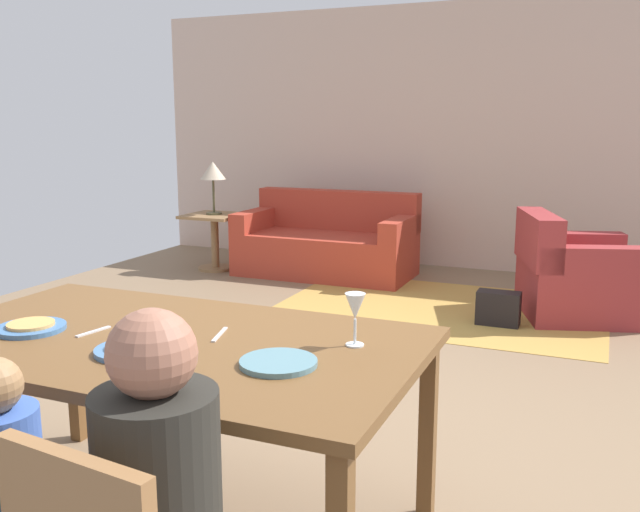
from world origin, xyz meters
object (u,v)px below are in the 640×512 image
(handbag, at_px, (498,308))
(armchair, at_px, (574,277))
(couch, at_px, (327,244))
(table_lamp, at_px, (213,172))
(side_table, at_px, (215,234))
(plate_near_woman, at_px, (278,363))
(wine_glass, at_px, (355,309))
(dining_table, at_px, (165,355))
(plate_near_man, at_px, (31,328))
(plate_near_child, at_px, (132,350))

(handbag, bearing_deg, armchair, 44.12)
(couch, height_order, table_lamp, table_lamp)
(couch, bearing_deg, armchair, -15.88)
(side_table, xyz_separation_m, handbag, (3.03, -0.90, -0.25))
(side_table, bearing_deg, armchair, -6.74)
(plate_near_woman, xyz_separation_m, table_lamp, (-2.81, 4.21, 0.24))
(table_lamp, bearing_deg, armchair, -6.74)
(wine_glass, relative_size, couch, 0.11)
(plate_near_woman, height_order, couch, couch)
(dining_table, relative_size, side_table, 3.18)
(dining_table, distance_m, plate_near_man, 0.53)
(plate_near_child, xyz_separation_m, plate_near_woman, (0.51, 0.08, 0.00))
(dining_table, bearing_deg, table_lamp, 119.31)
(plate_near_man, height_order, handbag, plate_near_man)
(plate_near_man, distance_m, table_lamp, 4.61)
(plate_near_child, relative_size, table_lamp, 0.46)
(plate_near_woman, distance_m, handbag, 3.38)
(plate_near_man, xyz_separation_m, table_lamp, (-1.80, 4.23, 0.24))
(side_table, bearing_deg, couch, 12.61)
(couch, bearing_deg, side_table, -167.39)
(couch, xyz_separation_m, armchair, (2.37, -0.67, 0.02))
(armchair, bearing_deg, dining_table, -108.25)
(wine_glass, distance_m, armchair, 3.60)
(dining_table, bearing_deg, plate_near_child, -90.00)
(plate_near_man, xyz_separation_m, wine_glass, (1.17, 0.30, 0.12))
(side_table, bearing_deg, handbag, -16.55)
(wine_glass, distance_m, handbag, 3.13)
(dining_table, distance_m, side_table, 4.73)
(dining_table, distance_m, plate_near_woman, 0.52)
(wine_glass, distance_m, side_table, 4.95)
(armchair, bearing_deg, handbag, -135.88)
(dining_table, height_order, wine_glass, wine_glass)
(table_lamp, xyz_separation_m, handbag, (3.03, -0.90, -0.88))
(wine_glass, bearing_deg, armchair, 81.02)
(side_table, bearing_deg, dining_table, -60.69)
(dining_table, xyz_separation_m, plate_near_woman, (0.51, -0.10, 0.07))
(handbag, bearing_deg, plate_near_child, -101.98)
(wine_glass, xyz_separation_m, side_table, (-2.97, 3.93, -0.52))
(plate_near_child, xyz_separation_m, wine_glass, (0.66, 0.36, 0.12))
(dining_table, xyz_separation_m, handbag, (0.72, 3.21, -0.57))
(plate_near_child, distance_m, plate_near_woman, 0.51)
(armchair, height_order, table_lamp, table_lamp)
(dining_table, xyz_separation_m, plate_near_child, (0.00, -0.18, 0.07))
(plate_near_woman, xyz_separation_m, armchair, (0.71, 3.80, -0.45))
(plate_near_man, relative_size, handbag, 0.78)
(plate_near_man, distance_m, wine_glass, 1.21)
(plate_near_man, distance_m, plate_near_woman, 1.01)
(plate_near_child, bearing_deg, side_table, 118.27)
(wine_glass, height_order, table_lamp, table_lamp)
(side_table, height_order, handbag, side_table)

